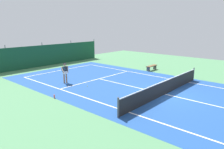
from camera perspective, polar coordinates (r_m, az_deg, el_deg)
The scene contains 8 objects.
ground_plane at distance 15.05m, azimuth 14.05°, elevation -5.19°, with size 36.00×36.00×0.00m, color #4C8456.
court_surface at distance 15.05m, azimuth 14.05°, elevation -5.18°, with size 11.02×26.60×0.01m.
tennis_net at distance 14.90m, azimuth 14.16°, elevation -3.33°, with size 10.12×0.10×1.10m.
back_fence at distance 26.06m, azimuth -18.53°, elevation 3.76°, with size 16.30×0.98×2.70m.
tennis_player at distance 17.55m, azimuth -12.54°, elevation 0.78°, with size 0.82×0.67×1.64m.
tennis_ball_near_player at distance 16.47m, azimuth -6.59°, elevation -3.14°, with size 0.07×0.07×0.07m, color #CCDB33.
courtside_bench at distance 22.61m, azimuth 10.62°, elevation 2.11°, with size 1.60×0.40×0.49m.
water_bottle at distance 14.32m, azimuth -15.27°, elevation -5.72°, with size 0.08×0.08×0.24m, color #D84C38.
Camera 1 is at (-12.77, -6.46, 4.66)m, focal length 33.99 mm.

